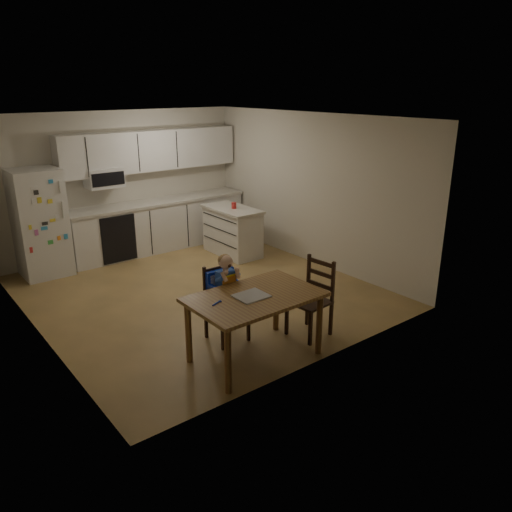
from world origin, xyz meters
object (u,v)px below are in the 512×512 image
at_px(refrigerator, 40,223).
at_px(chair_side, 315,292).
at_px(dining_table, 255,304).
at_px(kitchen_island, 232,231).
at_px(chair_booster, 224,288).
at_px(red_cup, 234,205).

bearing_deg(refrigerator, chair_side, -64.30).
bearing_deg(chair_side, dining_table, -93.33).
distance_m(refrigerator, kitchen_island, 3.17).
height_order(refrigerator, chair_side, refrigerator).
bearing_deg(chair_booster, dining_table, -88.68).
bearing_deg(red_cup, dining_table, -122.24).
height_order(dining_table, chair_booster, chair_booster).
height_order(kitchen_island, dining_table, kitchen_island).
distance_m(kitchen_island, chair_side, 3.23).
relative_size(red_cup, chair_booster, 0.10).
bearing_deg(dining_table, kitchen_island, 58.24).
relative_size(kitchen_island, chair_booster, 1.08).
xyz_separation_m(refrigerator, kitchen_island, (2.96, -1.04, -0.42)).
distance_m(kitchen_island, chair_booster, 3.18).
xyz_separation_m(kitchen_island, chair_side, (-0.98, -3.08, 0.11)).
distance_m(refrigerator, chair_side, 4.59).
xyz_separation_m(chair_booster, chair_side, (0.94, -0.56, -0.11)).
height_order(red_cup, chair_booster, chair_booster).
xyz_separation_m(dining_table, chair_side, (0.94, 0.03, -0.12)).
distance_m(refrigerator, chair_booster, 3.72).
bearing_deg(refrigerator, dining_table, -75.95).
height_order(kitchen_island, chair_booster, chair_booster).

